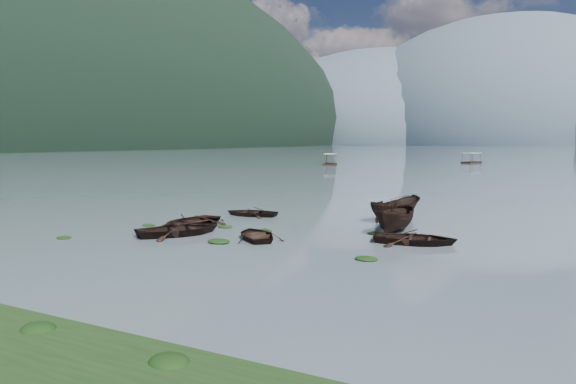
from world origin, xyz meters
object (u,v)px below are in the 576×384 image
at_px(rowboat_0, 190,227).
at_px(pontoon_left, 330,165).
at_px(rowboat_3, 256,238).
at_px(pontoon_centre, 471,163).

distance_m(rowboat_0, pontoon_left, 92.32).
distance_m(rowboat_3, pontoon_centre, 116.24).
relative_size(rowboat_0, pontoon_left, 0.75).
relative_size(rowboat_0, pontoon_centre, 0.77).
height_order(rowboat_0, pontoon_centre, pontoon_centre).
bearing_deg(rowboat_0, pontoon_centre, 90.18).
xyz_separation_m(rowboat_3, pontoon_left, (-32.73, 89.89, 0.00)).
xyz_separation_m(rowboat_3, pontoon_centre, (-3.56, 116.18, 0.00)).
relative_size(pontoon_left, pontoon_centre, 1.03).
height_order(rowboat_0, rowboat_3, rowboat_0).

